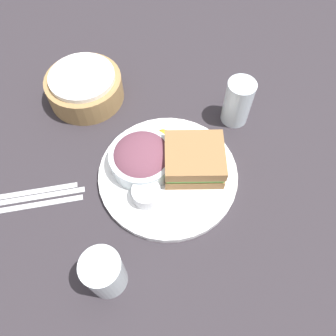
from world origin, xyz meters
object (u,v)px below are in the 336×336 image
dressing_cup (146,194)px  drink_glass (238,102)px  spoon (35,190)px  sandwich (194,160)px  salad_bowl (142,158)px  bread_basket (85,87)px  plate (168,174)px  water_glass (105,273)px  fork (35,205)px  knife (35,197)px

dressing_cup → drink_glass: 0.30m
dressing_cup → spoon: (-0.23, 0.06, -0.03)m
sandwich → dressing_cup: 0.12m
salad_bowl → dressing_cup: salad_bowl is taller
drink_glass → bread_basket: (-0.35, 0.12, -0.02)m
plate → water_glass: size_ratio=2.90×
dressing_cup → bread_basket: bearing=111.4°
fork → spoon: (-0.00, 0.04, 0.00)m
dressing_cup → bread_basket: (-0.12, 0.31, 0.00)m
plate → drink_glass: size_ratio=2.63×
salad_bowl → knife: (-0.23, -0.04, -0.04)m
salad_bowl → water_glass: 0.25m
bread_basket → spoon: bearing=-114.5°
fork → water_glass: (0.15, -0.17, 0.05)m
water_glass → salad_bowl: bearing=69.7°
dressing_cup → knife: bearing=170.8°
bread_basket → knife: (-0.11, -0.27, -0.03)m
dressing_cup → knife: dressing_cup is taller
sandwich → knife: 0.34m
plate → dressing_cup: dressing_cup is taller
dressing_cup → salad_bowl: bearing=90.4°
bread_basket → knife: 0.29m
plate → salad_bowl: salad_bowl is taller
spoon → bread_basket: bearing=-117.3°
spoon → sandwich: bearing=177.7°
sandwich → bread_basket: 0.34m
salad_bowl → dressing_cup: 0.08m
salad_bowl → sandwich: bearing=-12.0°
sandwich → spoon: size_ratio=0.76×
dressing_cup → fork: dressing_cup is taller
salad_bowl → fork: size_ratio=0.70×
fork → spoon: bearing=-90.0°
plate → fork: (-0.28, -0.03, -0.01)m
fork → knife: size_ratio=0.95×
knife → fork: bearing=90.0°
plate → bread_basket: bread_basket is taller
salad_bowl → knife: salad_bowl is taller
sandwich → spoon: bearing=-179.5°
drink_glass → water_glass: (-0.32, -0.34, -0.01)m
sandwich → knife: bearing=-176.5°
dressing_cup → knife: size_ratio=0.28×
dressing_cup → spoon: bearing=166.6°
plate → spoon: bearing=179.2°
knife → water_glass: size_ratio=1.99×
sandwich → bread_basket: bearing=132.6°
salad_bowl → spoon: bearing=-173.7°
plate → spoon: size_ratio=1.69×
salad_bowl → dressing_cup: size_ratio=2.35×
knife → dressing_cup: bearing=168.0°
knife → spoon: bearing=-90.0°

